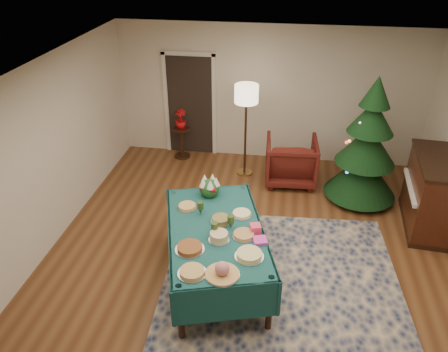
% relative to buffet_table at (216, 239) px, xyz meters
% --- Properties ---
extents(room_shell, '(7.00, 7.00, 7.00)m').
position_rel_buffet_table_xyz_m(room_shell, '(0.42, 0.27, 0.69)').
color(room_shell, '#593319').
rests_on(room_shell, ground).
extents(doorway, '(1.08, 0.04, 2.16)m').
position_rel_buffet_table_xyz_m(doorway, '(-1.18, 3.75, 0.43)').
color(doorway, black).
rests_on(doorway, ground).
extents(rug, '(3.45, 4.39, 0.02)m').
position_rel_buffet_table_xyz_m(rug, '(0.93, -0.53, -0.65)').
color(rug, '#14204B').
rests_on(rug, ground).
extents(buffet_table, '(1.79, 2.39, 0.83)m').
position_rel_buffet_table_xyz_m(buffet_table, '(0.00, 0.00, 0.00)').
color(buffet_table, black).
rests_on(buffet_table, ground).
extents(platter_0, '(0.33, 0.33, 0.05)m').
position_rel_buffet_table_xyz_m(platter_0, '(-0.12, -0.86, 0.19)').
color(platter_0, silver).
rests_on(platter_0, buffet_table).
extents(platter_1, '(0.40, 0.40, 0.18)m').
position_rel_buffet_table_xyz_m(platter_1, '(0.22, -0.83, 0.23)').
color(platter_1, silver).
rests_on(platter_1, buffet_table).
extents(platter_2, '(0.35, 0.35, 0.07)m').
position_rel_buffet_table_xyz_m(platter_2, '(0.49, -0.47, 0.20)').
color(platter_2, silver).
rests_on(platter_2, buffet_table).
extents(platter_3, '(0.36, 0.36, 0.06)m').
position_rel_buffet_table_xyz_m(platter_3, '(-0.24, -0.45, 0.19)').
color(platter_3, silver).
rests_on(platter_3, buffet_table).
extents(platter_4, '(0.27, 0.27, 0.11)m').
position_rel_buffet_table_xyz_m(platter_4, '(0.08, -0.22, 0.22)').
color(platter_4, silver).
rests_on(platter_4, buffet_table).
extents(platter_5, '(0.31, 0.31, 0.05)m').
position_rel_buffet_table_xyz_m(platter_5, '(0.38, -0.08, 0.19)').
color(platter_5, silver).
rests_on(platter_5, buffet_table).
extents(platter_6, '(0.27, 0.27, 0.08)m').
position_rel_buffet_table_xyz_m(platter_6, '(0.04, 0.16, 0.20)').
color(platter_6, silver).
rests_on(platter_6, buffet_table).
extents(platter_7, '(0.29, 0.29, 0.05)m').
position_rel_buffet_table_xyz_m(platter_7, '(0.29, 0.37, 0.19)').
color(platter_7, silver).
rests_on(platter_7, buffet_table).
extents(platter_8, '(0.28, 0.28, 0.05)m').
position_rel_buffet_table_xyz_m(platter_8, '(-0.48, 0.43, 0.19)').
color(platter_8, silver).
rests_on(platter_8, buffet_table).
extents(goblet_0, '(0.09, 0.09, 0.19)m').
position_rel_buffet_table_xyz_m(goblet_0, '(-0.26, 0.31, 0.27)').
color(goblet_0, '#2D471E').
rests_on(goblet_0, buffet_table).
extents(goblet_1, '(0.09, 0.09, 0.19)m').
position_rel_buffet_table_xyz_m(goblet_1, '(0.19, 0.05, 0.27)').
color(goblet_1, '#2D471E').
rests_on(goblet_1, buffet_table).
extents(goblet_2, '(0.09, 0.09, 0.19)m').
position_rel_buffet_table_xyz_m(goblet_2, '(0.01, -0.12, 0.27)').
color(goblet_2, '#2D471E').
rests_on(goblet_2, buffet_table).
extents(napkin_stack, '(0.21, 0.21, 0.04)m').
position_rel_buffet_table_xyz_m(napkin_stack, '(0.59, -0.17, 0.19)').
color(napkin_stack, '#DE3DB5').
rests_on(napkin_stack, buffet_table).
extents(gift_box, '(0.16, 0.16, 0.11)m').
position_rel_buffet_table_xyz_m(gift_box, '(0.51, 0.02, 0.22)').
color(gift_box, '#ED4160').
rests_on(gift_box, buffet_table).
extents(centerpiece, '(0.30, 0.30, 0.34)m').
position_rel_buffet_table_xyz_m(centerpiece, '(-0.23, 0.80, 0.31)').
color(centerpiece, '#1E4C1E').
rests_on(centerpiece, buffet_table).
extents(armchair, '(0.97, 0.92, 0.95)m').
position_rel_buffet_table_xyz_m(armchair, '(0.93, 2.81, -0.19)').
color(armchair, '#501711').
rests_on(armchair, ground).
extents(floor_lamp, '(0.43, 0.43, 1.79)m').
position_rel_buffet_table_xyz_m(floor_lamp, '(0.05, 2.97, 0.86)').
color(floor_lamp, '#A57F3F').
rests_on(floor_lamp, ground).
extents(side_table, '(0.36, 0.36, 0.65)m').
position_rel_buffet_table_xyz_m(side_table, '(-1.32, 3.47, -0.35)').
color(side_table, black).
rests_on(side_table, ground).
extents(potted_plant, '(0.23, 0.40, 0.23)m').
position_rel_buffet_table_xyz_m(potted_plant, '(-1.32, 3.47, 0.10)').
color(potted_plant, '#AC0C10').
rests_on(potted_plant, side_table).
extents(christmas_tree, '(1.56, 1.56, 2.23)m').
position_rel_buffet_table_xyz_m(christmas_tree, '(2.16, 2.39, 0.34)').
color(christmas_tree, black).
rests_on(christmas_tree, ground).
extents(piano, '(0.76, 1.43, 1.20)m').
position_rel_buffet_table_xyz_m(piano, '(3.11, 1.73, -0.08)').
color(piano, black).
rests_on(piano, ground).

